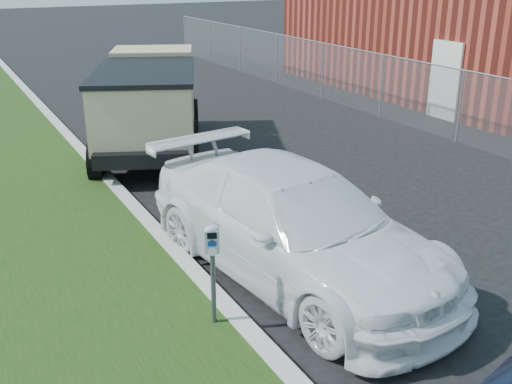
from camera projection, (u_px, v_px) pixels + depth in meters
name	position (u px, v px, depth m)	size (l,w,h in m)	color
ground	(367.00, 257.00, 9.20)	(120.00, 120.00, 0.00)	black
chainlink_fence	(383.00, 74.00, 17.17)	(0.06, 30.06, 30.00)	slate
brick_building	(503.00, 29.00, 20.35)	(9.20, 14.20, 4.17)	maroon
parking_meter	(212.00, 254.00, 7.00)	(0.21, 0.18, 1.29)	#3F4247
white_wagon	(293.00, 223.00, 8.50)	(2.20, 5.40, 1.57)	white
dump_truck	(150.00, 99.00, 14.18)	(4.02, 5.88, 2.17)	black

